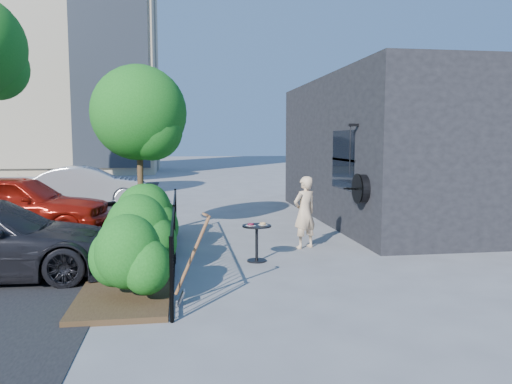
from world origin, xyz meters
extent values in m
plane|color=gray|center=(0.00, 0.00, 0.00)|extent=(120.00, 120.00, 0.00)
cube|color=black|center=(5.50, 4.50, 2.00)|extent=(6.00, 9.00, 4.00)
cube|color=black|center=(2.51, 2.40, 1.80)|extent=(0.04, 1.60, 1.40)
cube|color=black|center=(2.52, 2.40, 1.80)|extent=(0.05, 1.70, 0.06)
cylinder|color=black|center=(2.42, 0.90, 1.25)|extent=(0.18, 0.60, 0.60)
cylinder|color=black|center=(2.32, 0.90, 1.25)|extent=(0.03, 0.64, 0.64)
cube|color=black|center=(2.40, 1.40, 2.60)|extent=(0.25, 0.06, 0.06)
cylinder|color=black|center=(2.32, 1.40, 2.05)|extent=(0.02, 0.02, 1.05)
cylinder|color=black|center=(-1.50, -3.00, 0.55)|extent=(0.05, 0.05, 1.10)
cylinder|color=black|center=(-1.50, 0.00, 0.55)|extent=(0.05, 0.05, 1.10)
cylinder|color=black|center=(-1.50, 3.00, 0.55)|extent=(0.05, 0.05, 1.10)
cube|color=black|center=(-1.50, 0.00, 1.06)|extent=(0.03, 6.00, 0.03)
cube|color=black|center=(-1.50, 0.00, 0.10)|extent=(0.03, 6.00, 0.03)
cylinder|color=black|center=(-1.50, -2.90, 0.55)|extent=(0.02, 0.02, 1.04)
cylinder|color=black|center=(-1.50, -2.70, 0.55)|extent=(0.02, 0.02, 1.04)
cylinder|color=black|center=(-1.50, -2.50, 0.55)|extent=(0.02, 0.02, 1.04)
cylinder|color=black|center=(-1.50, -2.30, 0.55)|extent=(0.02, 0.02, 1.04)
cylinder|color=black|center=(-1.50, -2.10, 0.55)|extent=(0.02, 0.02, 1.04)
cylinder|color=black|center=(-1.50, -1.90, 0.55)|extent=(0.02, 0.02, 1.04)
cylinder|color=black|center=(-1.50, -1.70, 0.55)|extent=(0.02, 0.02, 1.04)
cylinder|color=black|center=(-1.50, -1.50, 0.55)|extent=(0.02, 0.02, 1.04)
cylinder|color=black|center=(-1.50, -1.30, 0.55)|extent=(0.02, 0.02, 1.04)
cylinder|color=black|center=(-1.50, -1.10, 0.55)|extent=(0.02, 0.02, 1.04)
cylinder|color=black|center=(-1.50, -0.90, 0.55)|extent=(0.02, 0.02, 1.04)
cylinder|color=black|center=(-1.50, -0.70, 0.55)|extent=(0.02, 0.02, 1.04)
cylinder|color=black|center=(-1.50, -0.50, 0.55)|extent=(0.02, 0.02, 1.04)
cylinder|color=black|center=(-1.50, -0.30, 0.55)|extent=(0.02, 0.02, 1.04)
cylinder|color=black|center=(-1.50, -0.10, 0.55)|extent=(0.02, 0.02, 1.04)
cylinder|color=black|center=(-1.50, 0.10, 0.55)|extent=(0.02, 0.02, 1.04)
cylinder|color=black|center=(-1.50, 0.30, 0.55)|extent=(0.02, 0.02, 1.04)
cylinder|color=black|center=(-1.50, 0.50, 0.55)|extent=(0.02, 0.02, 1.04)
cylinder|color=black|center=(-1.50, 0.70, 0.55)|extent=(0.02, 0.02, 1.04)
cylinder|color=black|center=(-1.50, 0.90, 0.55)|extent=(0.02, 0.02, 1.04)
cylinder|color=black|center=(-1.50, 1.10, 0.55)|extent=(0.02, 0.02, 1.04)
cylinder|color=black|center=(-1.50, 1.30, 0.55)|extent=(0.02, 0.02, 1.04)
cylinder|color=black|center=(-1.50, 1.50, 0.55)|extent=(0.02, 0.02, 1.04)
cylinder|color=black|center=(-1.50, 1.70, 0.55)|extent=(0.02, 0.02, 1.04)
cylinder|color=black|center=(-1.50, 1.90, 0.55)|extent=(0.02, 0.02, 1.04)
cylinder|color=black|center=(-1.50, 2.10, 0.55)|extent=(0.02, 0.02, 1.04)
cylinder|color=black|center=(-1.50, 2.30, 0.55)|extent=(0.02, 0.02, 1.04)
cylinder|color=black|center=(-1.50, 2.50, 0.55)|extent=(0.02, 0.02, 1.04)
cylinder|color=black|center=(-1.50, 2.70, 0.55)|extent=(0.02, 0.02, 1.04)
cylinder|color=black|center=(-1.50, 2.90, 0.55)|extent=(0.02, 0.02, 1.04)
cube|color=#382616|center=(-2.20, 0.00, 0.04)|extent=(1.30, 6.00, 0.08)
ellipsoid|color=#155F16|center=(-2.10, -2.20, 0.70)|extent=(1.10, 1.10, 1.24)
ellipsoid|color=#155F16|center=(-2.10, -0.60, 0.70)|extent=(1.10, 1.10, 1.24)
ellipsoid|color=#155F16|center=(-2.10, 0.90, 0.70)|extent=(1.10, 1.10, 1.24)
ellipsoid|color=#155F16|center=(-2.10, 2.30, 0.70)|extent=(1.10, 1.10, 1.24)
cylinder|color=#3F2B19|center=(-2.30, 2.80, 1.20)|extent=(0.14, 0.14, 2.40)
sphere|color=#155F16|center=(-2.30, 2.80, 2.84)|extent=(2.20, 2.20, 2.20)
sphere|color=#155F16|center=(-2.00, 2.60, 2.51)|extent=(1.43, 1.43, 1.43)
cylinder|color=black|center=(0.03, -0.04, 0.68)|extent=(0.55, 0.55, 0.03)
cylinder|color=black|center=(0.03, -0.04, 0.34)|extent=(0.05, 0.05, 0.66)
cylinder|color=black|center=(0.03, -0.04, 0.01)|extent=(0.37, 0.37, 0.03)
cube|color=white|center=(-0.09, -0.07, 0.69)|extent=(0.18, 0.18, 0.01)
cube|color=white|center=(0.15, -0.02, 0.69)|extent=(0.18, 0.18, 0.01)
torus|color=#540E27|center=(-0.09, -0.07, 0.71)|extent=(0.12, 0.12, 0.04)
torus|color=tan|center=(0.15, -0.02, 0.71)|extent=(0.12, 0.12, 0.04)
imported|color=beige|center=(1.20, 0.97, 0.76)|extent=(0.66, 0.57, 1.52)
cylinder|color=brown|center=(-1.22, -2.35, 0.70)|extent=(0.52, 0.05, 1.10)
cube|color=gray|center=(-1.39, -2.35, 0.09)|extent=(0.12, 0.17, 0.24)
cylinder|color=brown|center=(-1.04, -2.35, 1.26)|extent=(0.10, 0.09, 0.06)
imported|color=#A7180D|center=(-5.25, 3.36, 0.74)|extent=(4.51, 2.20, 1.48)
imported|color=#B1B1B6|center=(-4.54, 8.73, 0.68)|extent=(4.29, 1.92, 1.37)
camera|label=1|loc=(-1.37, -9.13, 2.28)|focal=35.00mm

